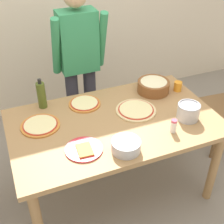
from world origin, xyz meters
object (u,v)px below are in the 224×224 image
object	(u,v)px
person_cook	(79,61)
mixing_bowl_steel	(126,146)
olive_oil_bottle	(41,95)
cup_orange	(178,86)
steel_pot	(188,111)
popcorn_bowl	(153,85)
pizza_cooked_on_tray	(85,103)
dining_table	(114,130)
pizza_second_cooked	(40,125)
salt_shaker	(174,126)
pizza_raw_on_board	(136,110)
plate_with_slice	(84,149)

from	to	relation	value
person_cook	mixing_bowl_steel	size ratio (longest dim) A/B	8.10
person_cook	olive_oil_bottle	world-z (taller)	person_cook
cup_orange	steel_pot	bearing A→B (deg)	-111.67
popcorn_bowl	pizza_cooked_on_tray	bearing A→B (deg)	177.47
mixing_bowl_steel	olive_oil_bottle	distance (m)	0.85
dining_table	pizza_second_cooked	xyz separation A→B (m)	(-0.54, 0.15, 0.10)
pizza_second_cooked	salt_shaker	world-z (taller)	salt_shaker
popcorn_bowl	pizza_raw_on_board	bearing A→B (deg)	-141.41
plate_with_slice	steel_pot	bearing A→B (deg)	3.24
cup_orange	pizza_raw_on_board	bearing A→B (deg)	-162.74
person_cook	cup_orange	xyz separation A→B (m)	(0.73, -0.55, -0.14)
cup_orange	olive_oil_bottle	bearing A→B (deg)	170.67
pizza_second_cooked	plate_with_slice	size ratio (longest dim) A/B	1.14
pizza_cooked_on_tray	plate_with_slice	size ratio (longest dim) A/B	1.02
salt_shaker	steel_pot	bearing A→B (deg)	27.87
popcorn_bowl	dining_table	bearing A→B (deg)	-150.26
cup_orange	salt_shaker	size ratio (longest dim) A/B	0.80
person_cook	pizza_second_cooked	bearing A→B (deg)	-129.60
popcorn_bowl	pizza_second_cooked	bearing A→B (deg)	-172.80
dining_table	steel_pot	size ratio (longest dim) A/B	9.22
dining_table	pizza_raw_on_board	size ratio (longest dim) A/B	4.92
cup_orange	dining_table	bearing A→B (deg)	-163.25
pizza_raw_on_board	plate_with_slice	bearing A→B (deg)	-151.25
plate_with_slice	mixing_bowl_steel	bearing A→B (deg)	-22.16
cup_orange	mixing_bowl_steel	bearing A→B (deg)	-143.80
pizza_raw_on_board	steel_pot	size ratio (longest dim) A/B	1.87
popcorn_bowl	steel_pot	world-z (taller)	steel_pot
dining_table	pizza_second_cooked	size ratio (longest dim) A/B	5.41
popcorn_bowl	cup_orange	size ratio (longest dim) A/B	3.29
person_cook	pizza_cooked_on_tray	xyz separation A→B (m)	(-0.10, -0.45, -0.17)
pizza_second_cooked	cup_orange	size ratio (longest dim) A/B	3.48
pizza_raw_on_board	popcorn_bowl	distance (m)	0.35
steel_pot	cup_orange	size ratio (longest dim) A/B	2.04
mixing_bowl_steel	plate_with_slice	bearing A→B (deg)	157.84
pizza_second_cooked	olive_oil_bottle	distance (m)	0.28
mixing_bowl_steel	olive_oil_bottle	world-z (taller)	olive_oil_bottle
plate_with_slice	cup_orange	xyz separation A→B (m)	(1.01, 0.44, 0.03)
pizza_second_cooked	steel_pot	size ratio (longest dim) A/B	1.70
popcorn_bowl	steel_pot	bearing A→B (deg)	-83.46
popcorn_bowl	mixing_bowl_steel	xyz separation A→B (m)	(-0.54, -0.62, -0.02)
pizza_cooked_on_tray	steel_pot	bearing A→B (deg)	-35.72
plate_with_slice	olive_oil_bottle	size ratio (longest dim) A/B	1.02
dining_table	person_cook	xyz separation A→B (m)	(-0.04, 0.76, 0.27)
person_cook	steel_pot	world-z (taller)	person_cook
person_cook	mixing_bowl_steel	bearing A→B (deg)	-90.92
pizza_second_cooked	mixing_bowl_steel	bearing A→B (deg)	-45.08
dining_table	mixing_bowl_steel	bearing A→B (deg)	-99.43
dining_table	salt_shaker	distance (m)	0.47
cup_orange	pizza_second_cooked	bearing A→B (deg)	-177.15
pizza_cooked_on_tray	olive_oil_bottle	world-z (taller)	olive_oil_bottle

